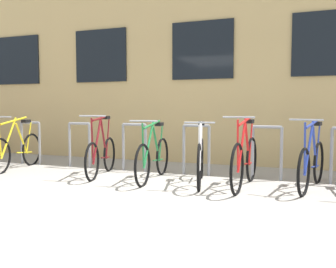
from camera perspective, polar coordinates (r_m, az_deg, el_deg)
name	(u,v)px	position (r m, az deg, el deg)	size (l,w,h in m)	color
ground_plane	(137,199)	(4.90, -4.85, -9.92)	(42.00, 42.00, 0.00)	#9E998E
storefront_building	(230,62)	(10.74, 9.59, 10.90)	(28.00, 6.01, 4.92)	tan
bike_rack	(164,144)	(6.67, -0.58, -1.56)	(6.51, 0.05, 0.89)	gray
bicycle_maroon	(101,154)	(6.55, -10.26, -3.06)	(0.50, 1.57, 1.08)	black
bicycle_white	(200,159)	(5.80, 5.04, -3.90)	(0.53, 1.65, 1.00)	black
bicycle_yellow	(17,150)	(7.64, -22.33, -2.27)	(0.48, 1.71, 1.05)	black
bicycle_green	(153,157)	(6.06, -2.29, -3.61)	(0.44, 1.71, 1.02)	black
bicycle_blue	(312,163)	(5.79, 21.32, -4.20)	(0.51, 1.67, 1.05)	black
bicycle_red	(245,161)	(5.63, 11.79, -4.03)	(0.44, 1.75, 1.09)	black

